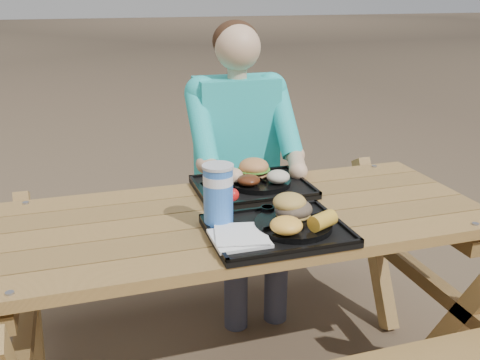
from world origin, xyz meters
name	(u,v)px	position (x,y,z in m)	size (l,w,h in m)	color
picnic_table	(240,303)	(0.00, 0.00, 0.38)	(1.80, 1.49, 0.75)	#999999
tray_near	(277,232)	(0.07, -0.20, 0.76)	(0.45, 0.35, 0.02)	black
tray_far	(252,188)	(0.12, 0.21, 0.76)	(0.45, 0.35, 0.02)	black
plate_near	(293,225)	(0.12, -0.21, 0.78)	(0.26, 0.26, 0.02)	black
plate_far	(259,182)	(0.15, 0.22, 0.78)	(0.26, 0.26, 0.02)	black
napkin_stack	(239,237)	(-0.08, -0.24, 0.78)	(0.17, 0.17, 0.02)	white
soda_cup	(218,196)	(-0.11, -0.11, 0.87)	(0.10, 0.10, 0.20)	blue
condiment_bbq	(267,210)	(0.08, -0.08, 0.78)	(0.05, 0.05, 0.03)	#310705
condiment_mustard	(282,209)	(0.13, -0.08, 0.78)	(0.05, 0.05, 0.03)	yellow
sandwich	(294,199)	(0.14, -0.16, 0.85)	(0.12, 0.12, 0.12)	#BD9442
mac_cheese	(286,225)	(0.07, -0.28, 0.82)	(0.10, 0.10, 0.05)	#FFBE43
corn_cob	(323,221)	(0.19, -0.28, 0.82)	(0.09, 0.09, 0.05)	gold
cutlery_far	(209,189)	(-0.06, 0.22, 0.77)	(0.03, 0.17, 0.01)	black
burger	(254,163)	(0.15, 0.28, 0.85)	(0.13, 0.13, 0.11)	#C37D44
baked_beans	(249,180)	(0.09, 0.17, 0.81)	(0.09, 0.09, 0.04)	#502210
potato_salad	(278,177)	(0.21, 0.16, 0.82)	(0.09, 0.09, 0.05)	beige
diner	(237,178)	(0.20, 0.68, 0.64)	(0.48, 0.84, 1.28)	#1CB3C7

